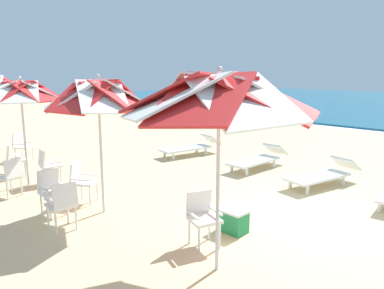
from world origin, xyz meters
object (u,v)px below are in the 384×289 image
object	(u,v)px
beach_umbrella_0	(219,97)
plastic_chair_2	(63,203)
plastic_chair_1	(52,189)
plastic_chair_8	(21,145)
cooler_box	(233,220)
beach_umbrella_2	(21,92)
plastic_chair_4	(14,158)
sun_lounger_3	(191,147)
plastic_chair_6	(48,164)
sun_lounger_1	(323,174)
plastic_chair_5	(10,175)
beach_umbrella_1	(98,96)
plastic_chair_0	(202,215)
plastic_chair_3	(82,179)
sun_lounger_2	(258,159)

from	to	relation	value
beach_umbrella_0	plastic_chair_2	distance (m)	3.42
plastic_chair_1	plastic_chair_8	world-z (taller)	same
plastic_chair_1	cooler_box	xyz separation A→B (m)	(2.94, 1.84, -0.30)
beach_umbrella_2	plastic_chair_4	size ratio (longest dim) A/B	3.00
beach_umbrella_2	cooler_box	distance (m)	5.75
sun_lounger_3	plastic_chair_4	bearing A→B (deg)	-105.38
beach_umbrella_0	plastic_chair_1	world-z (taller)	beach_umbrella_0
plastic_chair_8	plastic_chair_4	bearing A→B (deg)	-25.43
plastic_chair_6	plastic_chair_1	bearing A→B (deg)	-21.41
sun_lounger_1	beach_umbrella_2	bearing A→B (deg)	-134.82
cooler_box	sun_lounger_3	bearing A→B (deg)	142.59
plastic_chair_5	sun_lounger_3	distance (m)	5.71
sun_lounger_3	plastic_chair_5	bearing A→B (deg)	-87.82
beach_umbrella_1	plastic_chair_8	size ratio (longest dim) A/B	3.07
beach_umbrella_1	plastic_chair_1	xyz separation A→B (m)	(-0.60, -0.74, -1.75)
plastic_chair_5	sun_lounger_1	size ratio (longest dim) A/B	0.39
plastic_chair_2	plastic_chair_6	xyz separation A→B (m)	(-2.85, 0.98, 0.00)
plastic_chair_0	plastic_chair_5	size ratio (longest dim) A/B	1.00
beach_umbrella_1	plastic_chair_6	distance (m)	3.12
plastic_chair_3	sun_lounger_2	world-z (taller)	plastic_chair_3
plastic_chair_5	cooler_box	xyz separation A→B (m)	(4.55, 2.06, -0.30)
sun_lounger_1	sun_lounger_2	world-z (taller)	same
plastic_chair_3	plastic_chair_5	size ratio (longest dim) A/B	1.00
beach_umbrella_0	plastic_chair_4	world-z (taller)	beach_umbrella_0
beach_umbrella_2	sun_lounger_1	size ratio (longest dim) A/B	1.17
plastic_chair_1	sun_lounger_3	distance (m)	5.78
plastic_chair_2	plastic_chair_4	world-z (taller)	same
plastic_chair_6	sun_lounger_2	size ratio (longest dim) A/B	0.40
plastic_chair_6	sun_lounger_1	size ratio (longest dim) A/B	0.39
beach_umbrella_2	beach_umbrella_0	bearing A→B (deg)	3.31
plastic_chair_0	sun_lounger_2	xyz separation A→B (m)	(-2.16, 4.53, -0.22)
plastic_chair_5	plastic_chair_8	world-z (taller)	same
beach_umbrella_0	sun_lounger_3	bearing A→B (deg)	138.59
plastic_chair_4	plastic_chair_6	bearing A→B (deg)	16.23
plastic_chair_8	sun_lounger_2	bearing A→B (deg)	38.09
beach_umbrella_0	beach_umbrella_1	size ratio (longest dim) A/B	1.04
beach_umbrella_1	plastic_chair_5	xyz separation A→B (m)	(-2.21, -0.96, -1.75)
plastic_chair_6	sun_lounger_2	world-z (taller)	plastic_chair_6
plastic_chair_2	plastic_chair_6	bearing A→B (deg)	161.10
plastic_chair_1	plastic_chair_8	xyz separation A→B (m)	(-4.91, 1.22, 0.00)
beach_umbrella_0	beach_umbrella_1	distance (m)	2.98
plastic_chair_3	plastic_chair_8	world-z (taller)	same
plastic_chair_3	plastic_chair_6	distance (m)	1.80
plastic_chair_2	plastic_chair_8	xyz separation A→B (m)	(-5.78, 1.42, 0.00)
sun_lounger_3	cooler_box	world-z (taller)	sun_lounger_3
plastic_chair_5	plastic_chair_6	xyz separation A→B (m)	(-0.38, 1.00, 0.00)
plastic_chair_6	plastic_chair_8	size ratio (longest dim) A/B	1.00
beach_umbrella_1	plastic_chair_2	world-z (taller)	beach_umbrella_1
beach_umbrella_1	plastic_chair_3	distance (m)	1.92
plastic_chair_1	plastic_chair_2	xyz separation A→B (m)	(0.87, -0.20, 0.00)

